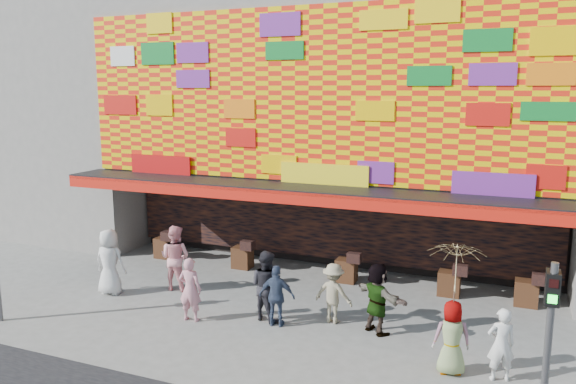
% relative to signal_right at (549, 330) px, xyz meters
% --- Properties ---
extents(ground, '(90.00, 90.00, 0.00)m').
position_rel_signal_right_xyz_m(ground, '(-6.20, 1.50, -1.86)').
color(ground, slate).
rests_on(ground, ground).
extents(shop_building, '(15.20, 9.40, 10.00)m').
position_rel_signal_right_xyz_m(shop_building, '(-6.20, 9.68, 3.37)').
color(shop_building, gray).
rests_on(shop_building, ground).
extents(neighbor_left, '(11.00, 8.00, 12.00)m').
position_rel_signal_right_xyz_m(neighbor_left, '(-19.20, 9.50, 4.14)').
color(neighbor_left, gray).
rests_on(neighbor_left, ground).
extents(signal_right, '(0.22, 0.20, 3.00)m').
position_rel_signal_right_xyz_m(signal_right, '(0.00, 0.00, 0.00)').
color(signal_right, '#59595B').
rests_on(signal_right, ground).
extents(ped_a, '(0.96, 0.67, 1.88)m').
position_rel_signal_right_xyz_m(ped_a, '(-11.09, 2.59, -0.92)').
color(ped_a, silver).
rests_on(ped_a, ground).
extents(ped_b, '(0.63, 0.45, 1.63)m').
position_rel_signal_right_xyz_m(ped_b, '(-7.98, 1.83, -1.05)').
color(ped_b, '#C8818E').
rests_on(ped_b, ground).
extents(ped_c, '(1.03, 0.90, 1.78)m').
position_rel_signal_right_xyz_m(ped_c, '(-6.26, 2.61, -0.97)').
color(ped_c, '#232227').
rests_on(ped_c, ground).
extents(ped_d, '(1.03, 0.66, 1.51)m').
position_rel_signal_right_xyz_m(ped_d, '(-4.65, 3.08, -1.11)').
color(ped_d, gray).
rests_on(ped_d, ground).
extents(ped_e, '(0.93, 0.46, 1.53)m').
position_rel_signal_right_xyz_m(ped_e, '(-5.85, 2.35, -1.09)').
color(ped_e, '#323F59').
rests_on(ped_e, ground).
extents(ped_f, '(1.60, 1.32, 1.71)m').
position_rel_signal_right_xyz_m(ped_f, '(-3.50, 2.90, -1.00)').
color(ped_f, gray).
rests_on(ped_f, ground).
extents(ped_g, '(0.86, 0.69, 1.54)m').
position_rel_signal_right_xyz_m(ped_g, '(-1.65, 1.55, -1.09)').
color(ped_g, gray).
rests_on(ped_g, ground).
extents(ped_h, '(0.64, 0.53, 1.51)m').
position_rel_signal_right_xyz_m(ped_h, '(-0.72, 1.64, -1.11)').
color(ped_h, silver).
rests_on(ped_h, ground).
extents(ped_i, '(0.93, 0.73, 1.89)m').
position_rel_signal_right_xyz_m(ped_i, '(-9.59, 3.61, -0.91)').
color(ped_i, pink).
rests_on(ped_i, ground).
extents(parasol, '(1.35, 1.37, 1.98)m').
position_rel_signal_right_xyz_m(parasol, '(-1.65, 1.55, 0.36)').
color(parasol, beige).
rests_on(parasol, ground).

